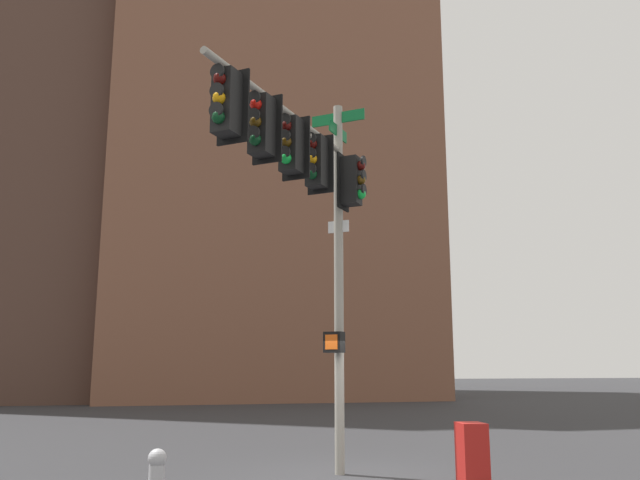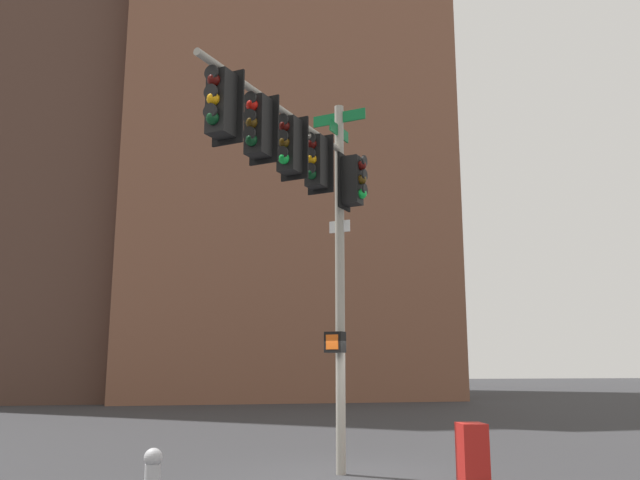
{
  "view_description": "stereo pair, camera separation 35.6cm",
  "coord_description": "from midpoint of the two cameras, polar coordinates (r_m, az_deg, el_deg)",
  "views": [
    {
      "loc": [
        4.04,
        12.27,
        1.99
      ],
      "look_at": [
        0.75,
        0.43,
        4.38
      ],
      "focal_mm": 36.99,
      "sensor_mm": 36.0,
      "label": 1
    },
    {
      "loc": [
        3.7,
        12.36,
        1.99
      ],
      "look_at": [
        0.75,
        0.43,
        4.38
      ],
      "focal_mm": 36.99,
      "sensor_mm": 36.0,
      "label": 2
    }
  ],
  "objects": [
    {
      "name": "building_brick_midblock",
      "position": [
        49.57,
        -5.33,
        6.59
      ],
      "size": [
        20.97,
        18.58,
        33.85
      ],
      "primitive_type": "cube",
      "color": "brown",
      "rests_on": "ground_plane"
    },
    {
      "name": "building_brick_farside",
      "position": [
        75.54,
        -24.93,
        7.31
      ],
      "size": [
        21.08,
        19.53,
        48.76
      ],
      "primitive_type": "cube",
      "color": "brown",
      "rests_on": "ground_plane"
    },
    {
      "name": "newspaper_box",
      "position": [
        12.23,
        12.18,
        -17.64
      ],
      "size": [
        0.53,
        0.62,
        1.05
      ],
      "primitive_type": "cube",
      "rotation": [
        0.0,
        0.0,
        -0.16
      ],
      "color": "red",
      "rests_on": "ground_plane"
    },
    {
      "name": "fire_hydrant",
      "position": [
        10.12,
        -15.03,
        -19.27
      ],
      "size": [
        0.34,
        0.26,
        0.87
      ],
      "color": "#B2B2B7",
      "rests_on": "ground_plane"
    },
    {
      "name": "ground_plane",
      "position": [
        13.06,
        1.98,
        -19.75
      ],
      "size": [
        200.0,
        200.0,
        0.0
      ],
      "primitive_type": "plane",
      "color": "#2D2D30"
    },
    {
      "name": "signal_pole_assembly",
      "position": [
        12.12,
        -2.06,
        5.09
      ],
      "size": [
        3.72,
        4.15,
        7.41
      ],
      "rotation": [
        0.0,
        0.0,
        0.87
      ],
      "color": "#9E998C",
      "rests_on": "ground_plane"
    },
    {
      "name": "building_brick_nearside",
      "position": [
        53.07,
        -10.92,
        17.29
      ],
      "size": [
        26.77,
        15.66,
        53.92
      ],
      "primitive_type": "cube",
      "color": "#4C3328",
      "rests_on": "ground_plane"
    }
  ]
}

